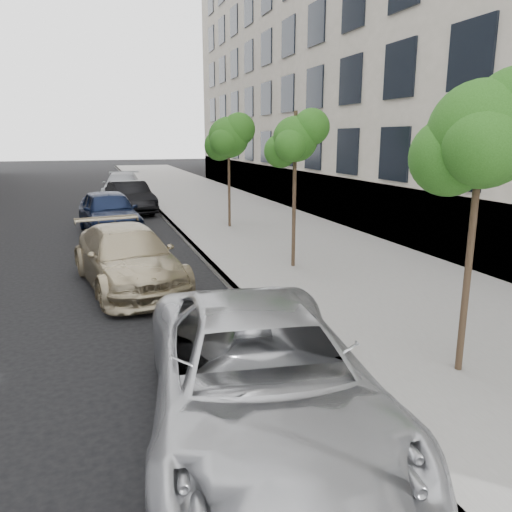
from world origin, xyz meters
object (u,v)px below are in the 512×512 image
minivan (260,376)px  sedan_rear (123,186)px  tree_mid (296,139)px  tree_near (484,134)px  tree_far (229,137)px  sedan_blue (109,212)px  suv (128,257)px  sedan_black (130,197)px

minivan → sedan_rear: 24.78m
sedan_rear → tree_mid: bearing=-72.9°
tree_near → minivan: bearing=-172.0°
minivan → sedan_rear: (0.00, 24.78, -0.01)m
tree_far → sedan_blue: bearing=171.8°
minivan → tree_far: bearing=84.0°
suv → sedan_black: size_ratio=1.11×
sedan_blue → sedan_rear: (1.17, 10.66, -0.05)m
suv → sedan_rear: sedan_rear is taller
tree_far → suv: size_ratio=0.87×
tree_far → sedan_blue: 5.29m
sedan_rear → minivan: bearing=-83.5°
tree_mid → sedan_rear: bearing=100.6°
tree_near → suv: (-4.36, 6.40, -2.85)m
tree_near → tree_far: size_ratio=1.00×
sedan_black → sedan_blue: bearing=-111.4°
suv → tree_near: bearing=-64.9°
sedan_blue → sedan_rear: 10.72m
tree_mid → minivan: (-3.33, -6.97, -2.70)m
tree_mid → suv: size_ratio=0.83×
suv → sedan_black: bearing=76.1°
tree_near → sedan_black: bearing=100.0°
tree_mid → sedan_rear: tree_mid is taller
sedan_black → sedan_rear: size_ratio=0.85×
tree_far → tree_mid: bearing=-90.0°
sedan_blue → minivan: bearing=-91.9°
tree_far → sedan_blue: (-4.50, 0.65, -2.71)m
tree_near → sedan_blue: tree_near is taller
sedan_blue → sedan_black: (1.17, 5.21, -0.08)m
tree_near → tree_mid: tree_near is taller
suv → sedan_rear: 17.94m
tree_mid → suv: tree_mid is taller
tree_mid → tree_far: 6.50m
tree_near → sedan_blue: 14.63m
sedan_blue → sedan_black: sedan_blue is taller
sedan_rear → sedan_black: bearing=-83.5°
tree_mid → sedan_blue: (-4.50, 7.15, -2.66)m
minivan → sedan_blue: 14.17m
suv → sedan_blue: 7.25m
tree_mid → sedan_blue: tree_mid is taller
tree_mid → sedan_black: size_ratio=0.92×
sedan_blue → sedan_rear: sedan_blue is taller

